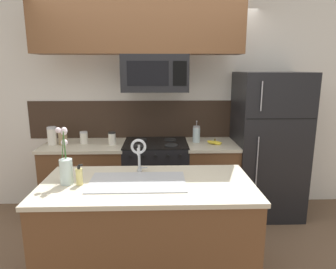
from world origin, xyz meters
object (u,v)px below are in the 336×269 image
Objects in this scene: banana_bunch at (215,142)px; stove_range at (156,179)px; refrigerator at (267,145)px; flower_vase at (66,166)px; storage_jar_tall at (52,136)px; dish_soap_bottle at (79,176)px; french_press at (196,134)px; storage_jar_short at (84,138)px; microwave at (155,73)px; storage_jar_medium at (63,137)px; storage_jar_squat at (112,138)px; sink_faucet at (139,151)px.

stove_range is at bearing 175.01° from banana_bunch.
flower_vase is (-2.05, -1.27, 0.17)m from refrigerator.
flower_vase is at bearing -118.69° from stove_range.
dish_soap_bottle is (0.64, -1.27, -0.04)m from storage_jar_tall.
refrigerator reaches higher than stove_range.
refrigerator is 6.56× the size of french_press.
dish_soap_bottle is at bearing -77.91° from storage_jar_short.
microwave reaches higher than storage_jar_tall.
banana_bunch is at bearing -1.60° from storage_jar_tall.
dish_soap_bottle is (0.52, -1.28, -0.01)m from storage_jar_medium.
microwave reaches higher than storage_jar_short.
banana_bunch is 1.83m from flower_vase.
storage_jar_short is 1.36m from french_press.
flower_vase is at bearing -132.03° from french_press.
storage_jar_medium is at bearing 178.83° from microwave.
microwave is 1.57m from flower_vase.
banana_bunch is at bearing -1.24° from storage_jar_squat.
french_press is at bearing 177.35° from refrigerator.
stove_range is at bearing 3.92° from storage_jar_squat.
microwave reaches higher than sink_faucet.
storage_jar_short is at bearing -178.59° from french_press.
refrigerator is 1.88m from storage_jar_squat.
refrigerator is 1.85m from sink_faucet.
storage_jar_tall is (-1.22, 0.01, -0.72)m from microwave.
french_press reaches higher than dish_soap_bottle.
microwave is (0.00, -0.02, 1.28)m from stove_range.
french_press is (1.72, 0.07, -0.01)m from storage_jar_tall.
flower_vase is (0.53, -1.24, 0.03)m from storage_jar_tall.
sink_faucet is (0.97, -1.03, 0.12)m from storage_jar_medium.
stove_range is 5.64× the size of dish_soap_bottle.
storage_jar_short is at bearing 176.77° from banana_bunch.
storage_jar_tall is 1.40× the size of storage_jar_squat.
storage_jar_tall is 1.12× the size of banana_bunch.
storage_jar_short is at bearing 5.98° from storage_jar_medium.
storage_jar_tall is 0.12m from storage_jar_medium.
storage_jar_squat is 1.25m from dish_soap_bottle.
banana_bunch is 1.77m from dish_soap_bottle.
storage_jar_squat reaches higher than banana_bunch.
storage_jar_tall is (-2.59, -0.03, 0.14)m from refrigerator.
storage_jar_short is 0.88× the size of dish_soap_bottle.
sink_faucet reaches higher than storage_jar_medium.
stove_range is at bearing -1.78° from storage_jar_short.
banana_bunch is 0.43× the size of flower_vase.
flower_vase is (-0.17, -1.22, 0.06)m from storage_jar_squat.
storage_jar_squat is at bearing 81.96° from flower_vase.
french_press is at bearing 9.25° from microwave.
french_press is (1.01, 0.10, 0.02)m from storage_jar_squat.
storage_jar_medium reaches higher than storage_jar_short.
storage_jar_short is at bearing 176.82° from microwave.
storage_jar_squat is (0.59, -0.04, -0.01)m from storage_jar_medium.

